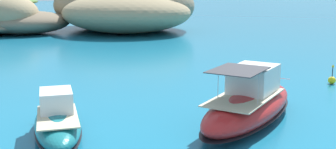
{
  "coord_description": "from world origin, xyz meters",
  "views": [
    {
      "loc": [
        -9.45,
        -8.23,
        7.23
      ],
      "look_at": [
        -1.15,
        19.01,
        1.27
      ],
      "focal_mm": 45.94,
      "sensor_mm": 36.0,
      "label": 1
    }
  ],
  "objects_px": {
    "islet_small": "(1,18)",
    "motorboat_red": "(250,104)",
    "islet_large": "(128,7)",
    "motorboat_teal": "(58,121)",
    "channel_buoy": "(332,80)"
  },
  "relations": [
    {
      "from": "islet_small",
      "to": "channel_buoy",
      "type": "bearing_deg",
      "value": -59.17
    },
    {
      "from": "motorboat_red",
      "to": "islet_small",
      "type": "bearing_deg",
      "value": 107.53
    },
    {
      "from": "motorboat_red",
      "to": "channel_buoy",
      "type": "height_order",
      "value": "motorboat_red"
    },
    {
      "from": "motorboat_red",
      "to": "islet_large",
      "type": "bearing_deg",
      "value": 85.61
    },
    {
      "from": "motorboat_teal",
      "to": "channel_buoy",
      "type": "height_order",
      "value": "motorboat_teal"
    },
    {
      "from": "islet_small",
      "to": "motorboat_teal",
      "type": "xyz_separation_m",
      "value": [
        5.81,
        -48.85,
        -1.6
      ]
    },
    {
      "from": "islet_large",
      "to": "motorboat_teal",
      "type": "xyz_separation_m",
      "value": [
        -13.74,
        -48.95,
        -2.98
      ]
    },
    {
      "from": "islet_small",
      "to": "channel_buoy",
      "type": "height_order",
      "value": "islet_small"
    },
    {
      "from": "motorboat_teal",
      "to": "motorboat_red",
      "type": "bearing_deg",
      "value": -5.18
    },
    {
      "from": "motorboat_teal",
      "to": "channel_buoy",
      "type": "distance_m",
      "value": 20.8
    },
    {
      "from": "motorboat_red",
      "to": "channel_buoy",
      "type": "distance_m",
      "value": 12.02
    },
    {
      "from": "islet_small",
      "to": "motorboat_red",
      "type": "relative_size",
      "value": 2.18
    },
    {
      "from": "islet_small",
      "to": "motorboat_teal",
      "type": "distance_m",
      "value": 49.22
    },
    {
      "from": "islet_large",
      "to": "motorboat_teal",
      "type": "height_order",
      "value": "islet_large"
    },
    {
      "from": "motorboat_red",
      "to": "channel_buoy",
      "type": "xyz_separation_m",
      "value": [
        10.15,
        6.4,
        -0.68
      ]
    }
  ]
}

